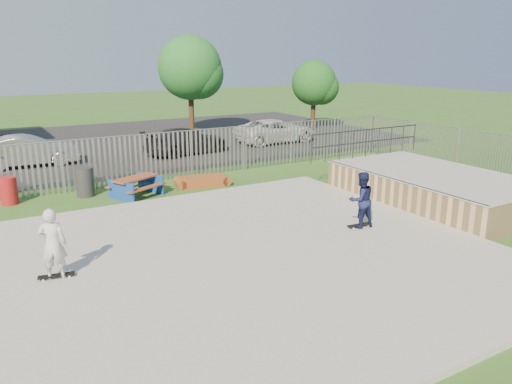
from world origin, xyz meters
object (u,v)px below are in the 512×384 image
car_silver (29,151)px  car_dark (187,141)px  funbox (202,181)px  car_white (276,131)px  picnic_table (136,187)px  skater_white (53,244)px  trash_bin_grey (85,182)px  trash_bin_red (9,191)px  tree_right (314,83)px  tree_mid (190,68)px  skater_navy (361,200)px

car_silver → car_dark: size_ratio=0.95×
funbox → car_white: car_white is taller
car_white → car_dark: bearing=95.0°
car_white → car_silver: bearing=88.3°
car_dark → picnic_table: bearing=134.8°
skater_white → trash_bin_grey: bearing=-86.6°
trash_bin_red → skater_white: size_ratio=0.58×
trash_bin_red → car_white: bearing=21.5°
trash_bin_grey → car_silver: (-1.14, 6.53, 0.20)m
car_white → skater_white: size_ratio=2.96×
funbox → trash_bin_red: bearing=-178.5°
tree_right → picnic_table: bearing=-146.7°
car_silver → trash_bin_red: bearing=170.4°
picnic_table → funbox: size_ratio=1.11×
funbox → trash_bin_red: size_ratio=2.03×
tree_mid → car_dark: bearing=-115.6°
funbox → trash_bin_grey: size_ratio=1.81×
car_white → tree_right: tree_right is taller
funbox → car_silver: size_ratio=0.45×
car_silver → car_white: (13.48, -0.38, -0.03)m
trash_bin_red → tree_right: tree_right is taller
skater_navy → car_white: bearing=-108.3°
car_silver → car_white: 13.49m
car_silver → car_dark: 7.63m
trash_bin_red → skater_navy: (8.72, -8.41, 0.50)m
tree_mid → skater_white: size_ratio=3.75×
tree_mid → tree_right: tree_mid is taller
picnic_table → trash_bin_red: 4.36m
funbox → picnic_table: bearing=-165.4°
funbox → skater_navy: bearing=-65.6°
trash_bin_red → tree_right: bearing=24.5°
trash_bin_red → car_dark: bearing=30.7°
tree_mid → car_silver: bearing=-153.3°
car_silver → tree_right: size_ratio=0.93×
car_white → skater_navy: bearing=156.5°
picnic_table → skater_white: 7.36m
car_silver → skater_navy: size_ratio=2.62×
car_dark → skater_navy: skater_navy is taller
trash_bin_grey → car_white: (12.34, 6.15, 0.16)m
trash_bin_red → car_silver: car_silver is taller
trash_bin_red → car_silver: 6.40m
skater_navy → car_silver: bearing=-58.4°
tree_right → trash_bin_red: bearing=-155.5°
car_silver → car_dark: car_silver is taller
funbox → tree_right: 16.96m
picnic_table → tree_mid: tree_mid is taller
skater_white → funbox: bearing=-115.3°
funbox → trash_bin_red: (-6.93, 1.11, 0.30)m
trash_bin_grey → tree_mid: tree_mid is taller
picnic_table → car_silver: 8.04m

